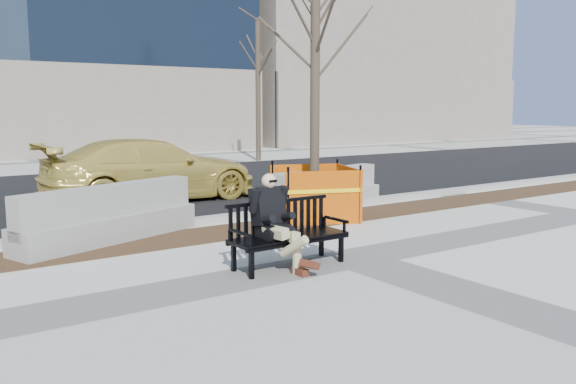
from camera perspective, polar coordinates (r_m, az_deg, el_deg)
name	(u,v)px	position (r m, az deg, el deg)	size (l,w,h in m)	color
ground	(352,258)	(8.74, 6.10, -6.24)	(120.00, 120.00, 0.00)	beige
mulch_strip	(257,228)	(10.79, -2.97, -3.43)	(40.00, 1.20, 0.02)	#47301C
asphalt_street	(133,189)	(16.32, -14.51, 0.24)	(60.00, 10.40, 0.01)	black
curb	(231,217)	(11.58, -5.45, -2.39)	(60.00, 0.25, 0.12)	#9E9B93
bench	(289,266)	(8.25, 0.09, -7.06)	(1.70, 0.61, 0.90)	black
seated_man	(273,268)	(8.16, -1.43, -7.23)	(0.55, 0.91, 1.28)	black
tree_fence	(314,219)	(11.71, 2.50, -2.54)	(2.19, 2.19, 5.48)	#E15D03
sedan	(153,201)	(14.28, -12.71, -0.81)	(2.01, 4.95, 1.44)	gold
jersey_barrier_left	(110,241)	(10.16, -16.52, -4.51)	(3.23, 0.65, 0.93)	gray
jersey_barrier_right	(326,209)	(12.86, 3.64, -1.59)	(3.05, 0.61, 0.87)	gray
far_tree_right	(259,161)	(24.46, -2.81, 3.00)	(2.25, 2.25, 6.07)	#4B3E30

